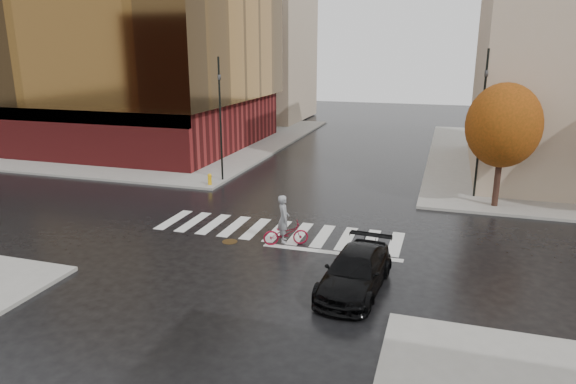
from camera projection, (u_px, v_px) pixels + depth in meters
name	position (u px, v px, depth m)	size (l,w,h in m)	color
ground	(274.00, 235.00, 23.70)	(120.00, 120.00, 0.00)	black
sidewalk_nw	(138.00, 137.00, 49.00)	(30.00, 30.00, 0.15)	gray
crosswalk	(277.00, 231.00, 24.15)	(12.00, 3.00, 0.01)	silver
office_glass	(100.00, 48.00, 44.29)	(27.00, 19.00, 16.00)	maroon
building_nw_far	(246.00, 31.00, 59.50)	(14.00, 12.00, 20.00)	tan
tree_ne_a	(503.00, 126.00, 26.39)	(3.80, 3.80, 6.50)	black
sedan	(355.00, 271.00, 18.16)	(1.97, 4.83, 1.40)	black
cyclist	(285.00, 228.00, 22.32)	(2.08, 1.42, 2.24)	maroon
traffic_light_nw	(220.00, 111.00, 31.78)	(0.20, 0.17, 7.65)	black
traffic_light_ne	(482.00, 113.00, 28.03)	(0.21, 0.24, 8.14)	black
fire_hydrant	(210.00, 179.00, 31.62)	(0.25, 0.25, 0.71)	#EBAA0D
manhole	(230.00, 242.00, 22.84)	(0.69, 0.69, 0.01)	#4B371B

